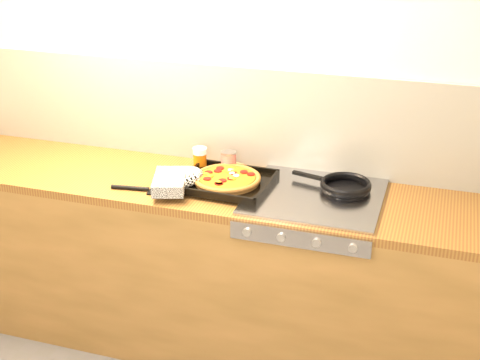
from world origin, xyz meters
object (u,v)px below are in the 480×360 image
(frying_pan, at_px, (345,186))
(tomato_can, at_px, (229,162))
(pizza_on_tray, at_px, (212,180))
(juice_glass, at_px, (200,159))

(frying_pan, height_order, tomato_can, tomato_can)
(tomato_can, bearing_deg, pizza_on_tray, -94.35)
(pizza_on_tray, height_order, juice_glass, juice_glass)
(juice_glass, bearing_deg, pizza_on_tray, -55.55)
(frying_pan, bearing_deg, juice_glass, 175.60)
(pizza_on_tray, height_order, tomato_can, tomato_can)
(frying_pan, bearing_deg, tomato_can, 173.11)
(pizza_on_tray, relative_size, tomato_can, 5.05)
(frying_pan, distance_m, juice_glass, 0.73)
(pizza_on_tray, relative_size, juice_glass, 4.69)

